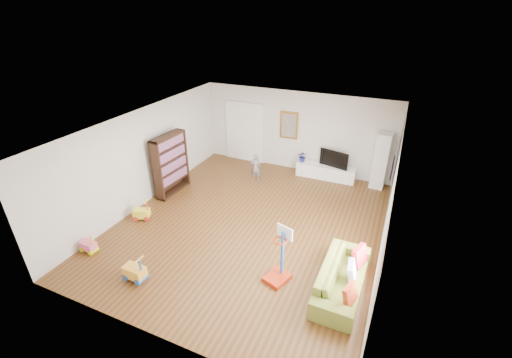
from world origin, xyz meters
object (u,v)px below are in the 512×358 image
at_px(media_console, 326,172).
at_px(sofa, 342,277).
at_px(bookshelf, 171,164).
at_px(basketball_hoop, 278,256).

xyz_separation_m(media_console, sofa, (1.47, -4.79, 0.08)).
relative_size(bookshelf, basketball_hoop, 1.45).
distance_m(media_console, basketball_hoop, 5.09).
xyz_separation_m(bookshelf, basketball_hoop, (4.25, -2.26, -0.28)).
xyz_separation_m(media_console, bookshelf, (-4.07, -2.80, 0.69)).
distance_m(bookshelf, sofa, 5.91).
height_order(sofa, basketball_hoop, basketball_hoop).
height_order(media_console, bookshelf, bookshelf).
relative_size(sofa, basketball_hoop, 1.66).
bearing_deg(basketball_hoop, sofa, 30.52).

